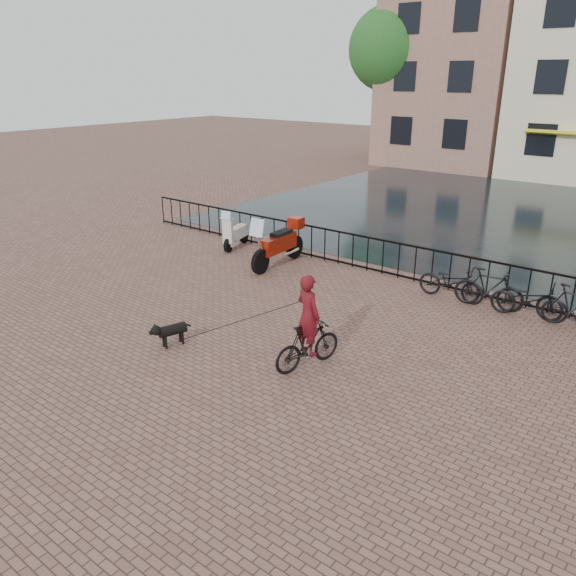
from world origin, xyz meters
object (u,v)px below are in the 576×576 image
Objects in this scene: dog at (173,333)px; motorcycle at (278,239)px; scooter at (236,227)px; cyclist at (308,327)px.

dog is 5.71m from motorcycle.
scooter is at bearing 161.21° from motorcycle.
dog is at bearing -77.89° from motorcycle.
cyclist reaches higher than scooter.
dog is 0.37× the size of motorcycle.
cyclist is 0.94× the size of motorcycle.
motorcycle is at bearing 122.59° from dog.
cyclist is 1.44× the size of scooter.
motorcycle is (-4.35, 4.46, -0.01)m from cyclist.
dog is at bearing -74.28° from scooter.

